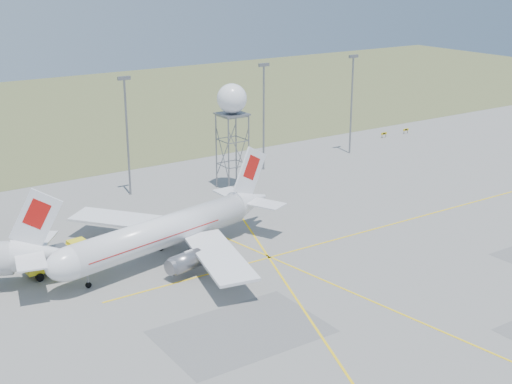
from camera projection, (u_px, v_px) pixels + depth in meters
ground at (473, 337)px, 76.75m from camera, size 400.00×400.00×0.00m
grass_strip at (48, 115)px, 187.14m from camera, size 400.00×120.00×0.03m
mast_b at (127, 126)px, 119.74m from camera, size 2.20×0.50×20.50m
mast_c at (264, 108)px, 134.60m from camera, size 2.20×0.50×20.50m
mast_d at (352, 96)px, 146.28m from camera, size 2.20×0.50×20.50m
taxi_sign_near at (384, 134)px, 162.77m from camera, size 1.60×0.17×1.20m
taxi_sign_far at (406, 130)px, 166.48m from camera, size 1.60×0.17×1.20m
airliner_main at (165, 232)px, 95.59m from camera, size 37.45×35.81×12.81m
radar_tower at (232, 131)px, 123.67m from camera, size 5.17×5.17×18.71m
fire_truck at (59, 259)px, 92.73m from camera, size 8.78×3.95×3.44m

